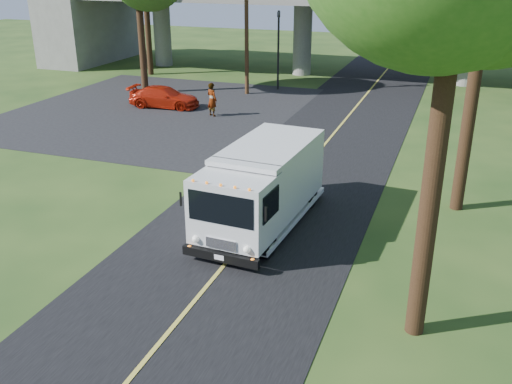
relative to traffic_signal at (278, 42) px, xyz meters
The scene contains 10 objects.
ground 26.87m from the traffic_signal, 77.01° to the right, with size 120.00×120.00×0.00m, color #213D16.
road 17.38m from the traffic_signal, 69.44° to the right, with size 7.00×90.00×0.02m, color black.
parking_lot 9.96m from the traffic_signal, 122.01° to the right, with size 16.00×18.00×0.01m, color black.
lane_line 17.38m from the traffic_signal, 69.44° to the right, with size 0.12×90.00×0.01m, color gold.
overpass 8.59m from the traffic_signal, 45.00° to the left, with size 54.00×10.00×7.30m.
traffic_signal is the anchor object (origin of this frame).
utility_pole 2.86m from the traffic_signal, 126.87° to the right, with size 1.60×0.26×9.00m.
step_van 21.66m from the traffic_signal, 73.49° to the right, with size 2.74×6.54×2.69m.
red_sedan 9.01m from the traffic_signal, 124.35° to the right, with size 1.73×4.26×1.24m, color #AC1C0A.
pedestrian 8.49m from the traffic_signal, 99.17° to the right, with size 0.69×0.46×1.90m, color gray.
Camera 1 is at (5.81, -11.03, 8.26)m, focal length 40.00 mm.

